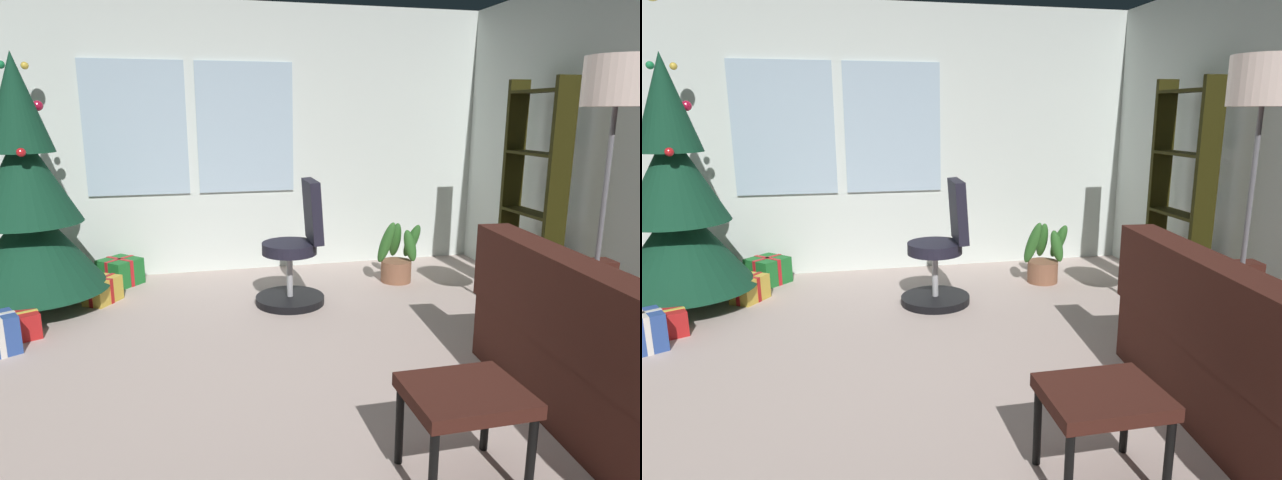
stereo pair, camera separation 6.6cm
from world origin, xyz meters
The scene contains 11 objects.
ground_plane centered at (0.00, 0.00, -0.05)m, with size 4.94×5.54×0.10m, color #C3ACA4.
wall_back_with_windows centered at (-0.02, 2.82, 1.26)m, with size 4.94×0.12×2.51m.
footstool centered at (0.63, -0.68, 0.37)m, with size 0.48×0.40×0.43m.
holiday_tree centered at (-1.62, 1.99, 0.81)m, with size 1.07×1.07×2.41m.
gift_box_red centered at (-1.64, 1.38, 0.09)m, with size 0.36×0.31×0.19m.
gift_box_green centered at (-1.07, 2.52, 0.12)m, with size 0.42×0.42×0.24m.
gift_box_gold centered at (-1.16, 2.04, 0.10)m, with size 0.31×0.34×0.21m.
office_chair centered at (0.39, 1.66, 0.39)m, with size 0.56×0.56×1.01m.
bookshelf centered at (2.25, 1.30, 0.79)m, with size 0.18×0.64×1.78m.
floor_lamp centered at (1.97, 0.21, 1.58)m, with size 0.38×0.38×1.83m.
potted_plant centered at (1.41, 2.03, 0.22)m, with size 0.53×0.40×0.60m.
Camera 1 is at (-0.42, -2.51, 1.52)m, focal length 30.69 mm.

